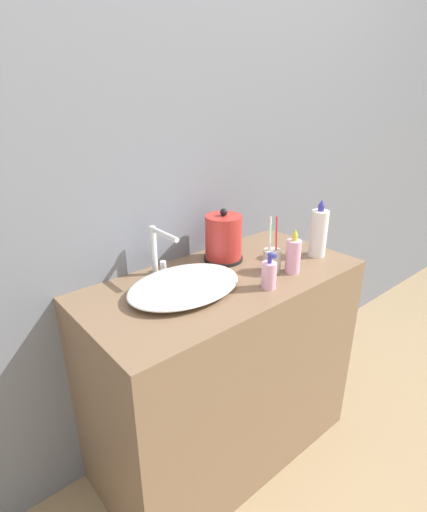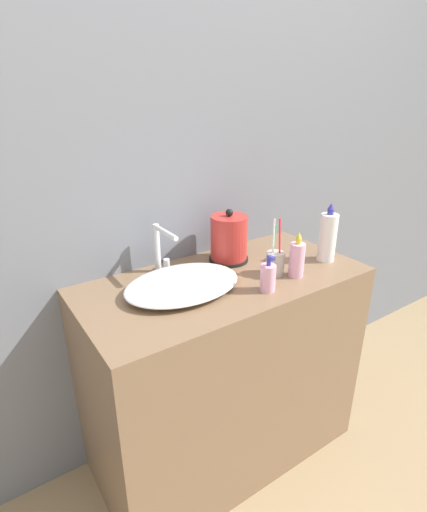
{
  "view_description": "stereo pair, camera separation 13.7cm",
  "coord_description": "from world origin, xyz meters",
  "views": [
    {
      "loc": [
        -0.86,
        -0.71,
        1.46
      ],
      "look_at": [
        -0.05,
        0.25,
        0.92
      ],
      "focal_mm": 28.0,
      "sensor_mm": 36.0,
      "label": 1
    },
    {
      "loc": [
        -0.76,
        -0.79,
        1.46
      ],
      "look_at": [
        -0.05,
        0.25,
        0.92
      ],
      "focal_mm": 28.0,
      "sensor_mm": 36.0,
      "label": 2
    }
  ],
  "objects": [
    {
      "name": "toothbrush_cup",
      "position": [
        0.17,
        0.18,
        0.87
      ],
      "size": [
        0.07,
        0.07,
        0.22
      ],
      "color": "#B7B2A8",
      "rests_on": "vanity_counter"
    },
    {
      "name": "lotion_bottle",
      "position": [
        0.06,
        0.1,
        0.87
      ],
      "size": [
        0.05,
        0.05,
        0.13
      ],
      "color": "#EAA8C6",
      "rests_on": "vanity_counter"
    },
    {
      "name": "electric_kettle",
      "position": [
        0.11,
        0.38,
        0.91
      ],
      "size": [
        0.15,
        0.15,
        0.21
      ],
      "color": "black",
      "rests_on": "vanity_counter"
    },
    {
      "name": "wall_back",
      "position": [
        0.0,
        0.52,
        1.3
      ],
      "size": [
        6.0,
        0.04,
        2.6
      ],
      "color": "slate",
      "rests_on": "ground_plane"
    },
    {
      "name": "shampoo_bottle",
      "position": [
        0.43,
        0.17,
        0.92
      ],
      "size": [
        0.07,
        0.07,
        0.23
      ],
      "color": "white",
      "rests_on": "vanity_counter"
    },
    {
      "name": "ground_plane",
      "position": [
        0.0,
        0.0,
        0.0
      ],
      "size": [
        12.0,
        12.0,
        0.0
      ],
      "primitive_type": "plane",
      "color": "#997F5B"
    },
    {
      "name": "vanity_counter",
      "position": [
        0.0,
        0.25,
        0.41
      ],
      "size": [
        1.05,
        0.5,
        0.82
      ],
      "color": "brown",
      "rests_on": "ground_plane"
    },
    {
      "name": "sink_basin",
      "position": [
        -0.17,
        0.26,
        0.85
      ],
      "size": [
        0.41,
        0.29,
        0.05
      ],
      "color": "white",
      "rests_on": "vanity_counter"
    },
    {
      "name": "faucet",
      "position": [
        -0.17,
        0.42,
        0.93
      ],
      "size": [
        0.06,
        0.16,
        0.18
      ],
      "color": "silver",
      "rests_on": "vanity_counter"
    },
    {
      "name": "mouthwash_bottle",
      "position": [
        0.22,
        0.13,
        0.89
      ],
      "size": [
        0.05,
        0.05,
        0.17
      ],
      "color": "#EAA8C6",
      "rests_on": "vanity_counter"
    }
  ]
}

